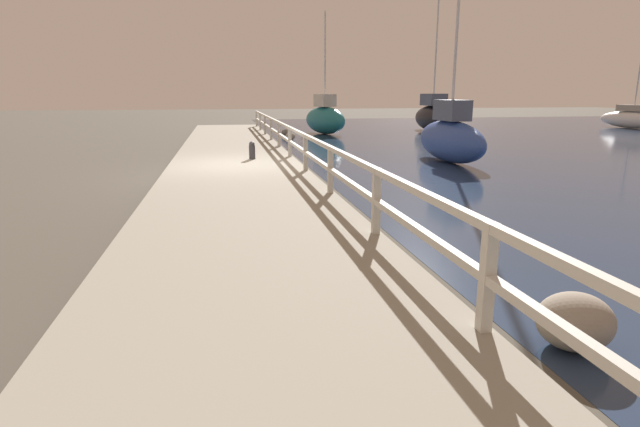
{
  "coord_description": "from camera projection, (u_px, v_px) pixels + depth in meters",
  "views": [
    {
      "loc": [
        -0.32,
        -13.7,
        2.16
      ],
      "look_at": [
        1.62,
        -3.7,
        -0.29
      ],
      "focal_mm": 28.0,
      "sensor_mm": 36.0,
      "label": 1
    }
  ],
  "objects": [
    {
      "name": "ground_plane",
      "position": [
        236.0,
        175.0,
        13.64
      ],
      "size": [
        120.0,
        120.0,
        0.0
      ],
      "primitive_type": "plane",
      "color": "#4C473D"
    },
    {
      "name": "dock_walkway",
      "position": [
        236.0,
        169.0,
        13.61
      ],
      "size": [
        3.58,
        36.0,
        0.29
      ],
      "color": "gray",
      "rests_on": "ground"
    },
    {
      "name": "railing",
      "position": [
        297.0,
        140.0,
        13.74
      ],
      "size": [
        0.1,
        32.5,
        0.9
      ],
      "color": "beige",
      "rests_on": "dock_walkway"
    },
    {
      "name": "boulder_downstream",
      "position": [
        290.0,
        136.0,
        23.72
      ],
      "size": [
        0.48,
        0.44,
        0.36
      ],
      "color": "gray",
      "rests_on": "ground"
    },
    {
      "name": "boulder_mid_strip",
      "position": [
        287.0,
        133.0,
        25.85
      ],
      "size": [
        0.52,
        0.47,
        0.39
      ],
      "color": "#666056",
      "rests_on": "ground"
    },
    {
      "name": "boulder_upstream",
      "position": [
        575.0,
        321.0,
        4.29
      ],
      "size": [
        0.66,
        0.6,
        0.5
      ],
      "color": "gray",
      "rests_on": "ground"
    },
    {
      "name": "mooring_bollard",
      "position": [
        252.0,
        150.0,
        14.58
      ],
      "size": [
        0.18,
        0.18,
        0.52
      ],
      "color": "#333338",
      "rests_on": "dock_walkway"
    },
    {
      "name": "sailboat_black",
      "position": [
        433.0,
        116.0,
        29.44
      ],
      "size": [
        1.54,
        4.41,
        7.31
      ],
      "rotation": [
        0.0,
        0.0,
        -0.03
      ],
      "color": "black",
      "rests_on": "water_surface"
    },
    {
      "name": "sailboat_teal",
      "position": [
        325.0,
        118.0,
        27.23
      ],
      "size": [
        2.31,
        3.88,
        6.36
      ],
      "rotation": [
        0.0,
        0.0,
        0.33
      ],
      "color": "#1E707A",
      "rests_on": "water_surface"
    },
    {
      "name": "sailboat_blue",
      "position": [
        450.0,
        137.0,
        15.97
      ],
      "size": [
        1.03,
        4.23,
        8.07
      ],
      "rotation": [
        0.0,
        0.0,
        0.02
      ],
      "color": "#2D4C9E",
      "rests_on": "water_surface"
    },
    {
      "name": "sailboat_white",
      "position": [
        633.0,
        118.0,
        31.72
      ],
      "size": [
        1.23,
        5.26,
        4.88
      ],
      "rotation": [
        0.0,
        0.0,
        0.06
      ],
      "color": "white",
      "rests_on": "water_surface"
    }
  ]
}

